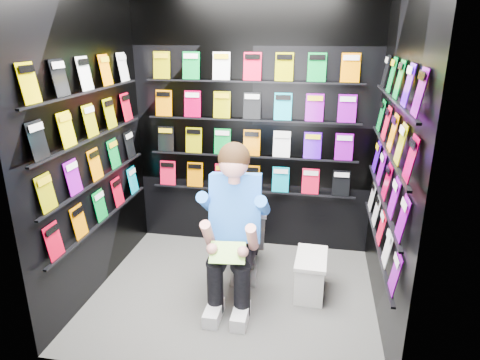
# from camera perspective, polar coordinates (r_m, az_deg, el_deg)

# --- Properties ---
(floor) EXTENTS (2.40, 2.40, 0.00)m
(floor) POSITION_cam_1_polar(r_m,az_deg,el_deg) (3.86, -0.93, -14.98)
(floor) COLOR #555553
(floor) RESTS_ON ground
(wall_back) EXTENTS (2.40, 0.04, 2.60)m
(wall_back) POSITION_cam_1_polar(r_m,az_deg,el_deg) (4.27, 1.66, 7.42)
(wall_back) COLOR black
(wall_back) RESTS_ON floor
(wall_front) EXTENTS (2.40, 0.04, 2.60)m
(wall_front) POSITION_cam_1_polar(r_m,az_deg,el_deg) (2.39, -5.85, -2.20)
(wall_front) COLOR black
(wall_front) RESTS_ON floor
(wall_left) EXTENTS (0.04, 2.00, 2.60)m
(wall_left) POSITION_cam_1_polar(r_m,az_deg,el_deg) (3.74, -19.44, 4.63)
(wall_left) COLOR black
(wall_left) RESTS_ON floor
(wall_right) EXTENTS (0.04, 2.00, 2.60)m
(wall_right) POSITION_cam_1_polar(r_m,az_deg,el_deg) (3.30, 19.86, 2.75)
(wall_right) COLOR black
(wall_right) RESTS_ON floor
(comics_back) EXTENTS (2.10, 0.06, 1.37)m
(comics_back) POSITION_cam_1_polar(r_m,az_deg,el_deg) (4.24, 1.60, 7.41)
(comics_back) COLOR #F40F38
(comics_back) RESTS_ON wall_back
(comics_left) EXTENTS (0.06, 1.70, 1.37)m
(comics_left) POSITION_cam_1_polar(r_m,az_deg,el_deg) (3.72, -19.05, 4.70)
(comics_left) COLOR #F40F38
(comics_left) RESTS_ON wall_left
(comics_right) EXTENTS (0.06, 1.70, 1.37)m
(comics_right) POSITION_cam_1_polar(r_m,az_deg,el_deg) (3.29, 19.36, 2.87)
(comics_right) COLOR #F40F38
(comics_right) RESTS_ON wall_right
(toilet) EXTENTS (0.50, 0.79, 0.73)m
(toilet) POSITION_cam_1_polar(r_m,az_deg,el_deg) (4.03, 0.56, -7.40)
(toilet) COLOR white
(toilet) RESTS_ON floor
(longbox) EXTENTS (0.25, 0.44, 0.32)m
(longbox) POSITION_cam_1_polar(r_m,az_deg,el_deg) (3.84, 9.35, -12.57)
(longbox) COLOR silver
(longbox) RESTS_ON floor
(longbox_lid) EXTENTS (0.28, 0.46, 0.03)m
(longbox_lid) POSITION_cam_1_polar(r_m,az_deg,el_deg) (3.75, 9.50, -10.25)
(longbox_lid) COLOR silver
(longbox_lid) RESTS_ON longbox
(reader) EXTENTS (0.65, 0.88, 1.52)m
(reader) POSITION_cam_1_polar(r_m,az_deg,el_deg) (3.51, -0.50, -3.79)
(reader) COLOR blue
(reader) RESTS_ON toilet
(held_comic) EXTENTS (0.29, 0.19, 0.12)m
(held_comic) POSITION_cam_1_polar(r_m,az_deg,el_deg) (3.29, -1.67, -9.66)
(held_comic) COLOR #309657
(held_comic) RESTS_ON reader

